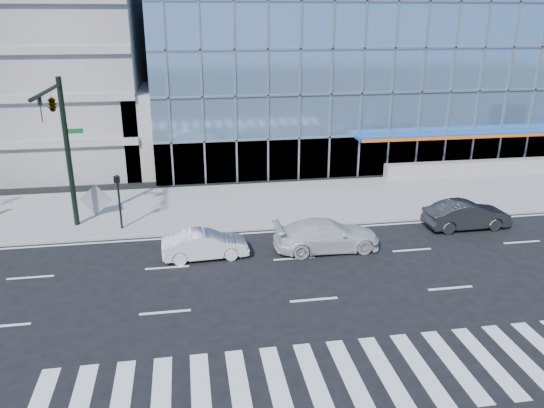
{
  "coord_description": "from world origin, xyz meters",
  "views": [
    {
      "loc": [
        -4.85,
        -22.65,
        10.91
      ],
      "look_at": [
        -0.58,
        3.0,
        1.78
      ],
      "focal_mm": 35.0,
      "sensor_mm": 36.0,
      "label": 1
    }
  ],
  "objects_px": {
    "ped_signal_post": "(118,194)",
    "white_suv": "(327,235)",
    "dark_sedan": "(467,215)",
    "traffic_signal": "(57,121)",
    "white_sedan": "(205,245)",
    "tilted_panel": "(96,200)"
  },
  "relations": [
    {
      "from": "white_sedan",
      "to": "traffic_signal",
      "type": "bearing_deg",
      "value": 57.69
    },
    {
      "from": "ped_signal_post",
      "to": "dark_sedan",
      "type": "bearing_deg",
      "value": -8.03
    },
    {
      "from": "white_sedan",
      "to": "tilted_panel",
      "type": "relative_size",
      "value": 3.15
    },
    {
      "from": "dark_sedan",
      "to": "tilted_panel",
      "type": "height_order",
      "value": "tilted_panel"
    },
    {
      "from": "dark_sedan",
      "to": "tilted_panel",
      "type": "distance_m",
      "value": 20.82
    },
    {
      "from": "white_suv",
      "to": "white_sedan",
      "type": "distance_m",
      "value": 6.0
    },
    {
      "from": "white_suv",
      "to": "dark_sedan",
      "type": "bearing_deg",
      "value": -80.36
    },
    {
      "from": "ped_signal_post",
      "to": "white_suv",
      "type": "bearing_deg",
      "value": -21.96
    },
    {
      "from": "traffic_signal",
      "to": "dark_sedan",
      "type": "relative_size",
      "value": 1.73
    },
    {
      "from": "traffic_signal",
      "to": "ped_signal_post",
      "type": "xyz_separation_m",
      "value": [
        2.5,
        0.37,
        -4.02
      ]
    },
    {
      "from": "traffic_signal",
      "to": "white_suv",
      "type": "bearing_deg",
      "value": -16.45
    },
    {
      "from": "dark_sedan",
      "to": "traffic_signal",
      "type": "bearing_deg",
      "value": 82.46
    },
    {
      "from": "white_suv",
      "to": "white_sedan",
      "type": "xyz_separation_m",
      "value": [
        -6.0,
        0.03,
        -0.09
      ]
    },
    {
      "from": "white_sedan",
      "to": "tilted_panel",
      "type": "height_order",
      "value": "tilted_panel"
    },
    {
      "from": "traffic_signal",
      "to": "tilted_panel",
      "type": "distance_m",
      "value": 5.87
    },
    {
      "from": "dark_sedan",
      "to": "ped_signal_post",
      "type": "bearing_deg",
      "value": 80.51
    },
    {
      "from": "ped_signal_post",
      "to": "white_suv",
      "type": "xyz_separation_m",
      "value": [
        10.31,
        -4.16,
        -1.38
      ]
    },
    {
      "from": "ped_signal_post",
      "to": "dark_sedan",
      "type": "xyz_separation_m",
      "value": [
        18.6,
        -2.62,
        -1.38
      ]
    },
    {
      "from": "ped_signal_post",
      "to": "dark_sedan",
      "type": "height_order",
      "value": "ped_signal_post"
    },
    {
      "from": "ped_signal_post",
      "to": "white_sedan",
      "type": "height_order",
      "value": "ped_signal_post"
    },
    {
      "from": "ped_signal_post",
      "to": "white_sedan",
      "type": "relative_size",
      "value": 0.73
    },
    {
      "from": "ped_signal_post",
      "to": "traffic_signal",
      "type": "bearing_deg",
      "value": -171.48
    }
  ]
}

